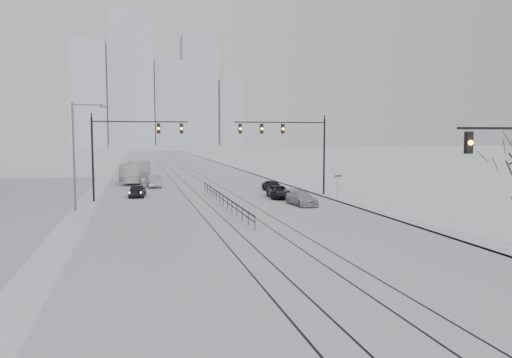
{
  "coord_description": "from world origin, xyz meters",
  "views": [
    {
      "loc": [
        -7.63,
        -13.56,
        6.27
      ],
      "look_at": [
        0.7,
        20.59,
        3.2
      ],
      "focal_mm": 35.0,
      "sensor_mm": 36.0,
      "label": 1
    }
  ],
  "objects_px": {
    "sedan_sb_outer": "(154,181)",
    "sedan_nb_front": "(279,192)",
    "sedan_sb_inner": "(137,191)",
    "box_truck": "(136,172)",
    "sedan_nb_right": "(301,198)",
    "sedan_nb_far": "(273,186)"
  },
  "relations": [
    {
      "from": "sedan_sb_inner",
      "to": "box_truck",
      "type": "relative_size",
      "value": 0.38
    },
    {
      "from": "sedan_sb_inner",
      "to": "sedan_sb_outer",
      "type": "height_order",
      "value": "sedan_sb_outer"
    },
    {
      "from": "sedan_sb_inner",
      "to": "box_truck",
      "type": "xyz_separation_m",
      "value": [
        -0.05,
        15.89,
        0.75
      ]
    },
    {
      "from": "sedan_sb_outer",
      "to": "sedan_nb_front",
      "type": "xyz_separation_m",
      "value": [
        11.82,
        -13.72,
        -0.13
      ]
    },
    {
      "from": "sedan_nb_front",
      "to": "box_truck",
      "type": "relative_size",
      "value": 0.43
    },
    {
      "from": "sedan_sb_outer",
      "to": "sedan_nb_far",
      "type": "bearing_deg",
      "value": 144.83
    },
    {
      "from": "sedan_sb_outer",
      "to": "sedan_nb_right",
      "type": "distance_m",
      "value": 22.79
    },
    {
      "from": "sedan_sb_outer",
      "to": "sedan_nb_far",
      "type": "xyz_separation_m",
      "value": [
        12.86,
        -7.69,
        -0.12
      ]
    },
    {
      "from": "sedan_sb_outer",
      "to": "sedan_nb_far",
      "type": "relative_size",
      "value": 1.23
    },
    {
      "from": "sedan_sb_inner",
      "to": "sedan_nb_right",
      "type": "height_order",
      "value": "sedan_sb_inner"
    },
    {
      "from": "sedan_nb_right",
      "to": "box_truck",
      "type": "height_order",
      "value": "box_truck"
    },
    {
      "from": "sedan_sb_inner",
      "to": "sedan_nb_right",
      "type": "relative_size",
      "value": 0.9
    },
    {
      "from": "sedan_nb_right",
      "to": "sedan_nb_far",
      "type": "height_order",
      "value": "sedan_nb_right"
    },
    {
      "from": "sedan_sb_inner",
      "to": "sedan_sb_outer",
      "type": "relative_size",
      "value": 0.86
    },
    {
      "from": "sedan_sb_outer",
      "to": "sedan_nb_right",
      "type": "height_order",
      "value": "sedan_sb_outer"
    },
    {
      "from": "sedan_nb_right",
      "to": "sedan_sb_inner",
      "type": "bearing_deg",
      "value": 139.99
    },
    {
      "from": "box_truck",
      "to": "sedan_nb_far",
      "type": "bearing_deg",
      "value": 147.09
    },
    {
      "from": "box_truck",
      "to": "sedan_sb_inner",
      "type": "bearing_deg",
      "value": 100.79
    },
    {
      "from": "sedan_sb_outer",
      "to": "sedan_nb_front",
      "type": "bearing_deg",
      "value": 126.46
    },
    {
      "from": "sedan_sb_inner",
      "to": "sedan_nb_front",
      "type": "distance_m",
      "value": 14.45
    },
    {
      "from": "sedan_sb_outer",
      "to": "box_truck",
      "type": "xyz_separation_m",
      "value": [
        -2.03,
        6.45,
        0.67
      ]
    },
    {
      "from": "sedan_sb_outer",
      "to": "sedan_nb_far",
      "type": "distance_m",
      "value": 14.98
    }
  ]
}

